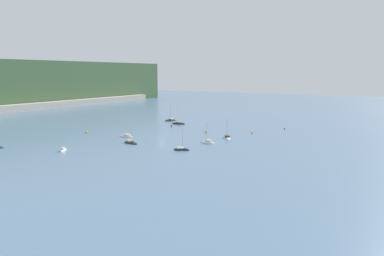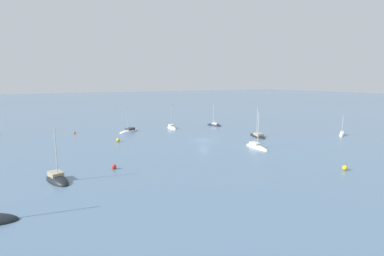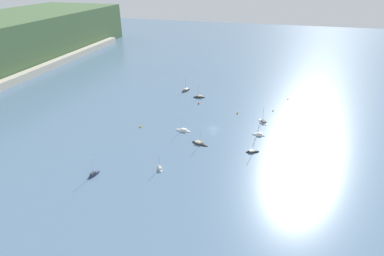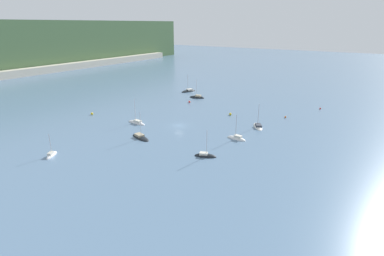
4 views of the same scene
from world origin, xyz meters
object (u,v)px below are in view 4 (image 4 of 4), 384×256
(mooring_buoy_3, at_px, (320,108))
(mooring_buoy_4, at_px, (230,114))
(sailboat_1, at_px, (205,156))
(sailboat_5, at_px, (189,91))
(sailboat_3, at_px, (52,156))
(sailboat_8, at_px, (237,139))
(sailboat_0, at_px, (197,98))
(sailboat_4, at_px, (137,123))
(sailboat_7, at_px, (258,127))
(mooring_buoy_1, at_px, (92,114))
(mooring_buoy_0, at_px, (285,117))
(sailboat_2, at_px, (141,138))
(mooring_buoy_2, at_px, (189,102))

(mooring_buoy_3, relative_size, mooring_buoy_4, 0.66)
(sailboat_1, relative_size, sailboat_5, 0.86)
(sailboat_5, bearing_deg, sailboat_3, 26.93)
(sailboat_3, relative_size, sailboat_8, 0.80)
(sailboat_0, distance_m, sailboat_4, 39.04)
(sailboat_7, height_order, sailboat_8, sailboat_7)
(sailboat_3, bearing_deg, sailboat_5, -21.32)
(mooring_buoy_1, bearing_deg, sailboat_7, -69.89)
(sailboat_5, distance_m, mooring_buoy_4, 40.32)
(sailboat_8, xyz_separation_m, mooring_buoy_0, (26.42, -5.16, 0.19))
(mooring_buoy_3, bearing_deg, sailboat_3, 150.44)
(sailboat_2, relative_size, sailboat_5, 0.93)
(sailboat_8, relative_size, mooring_buoy_0, 12.76)
(sailboat_4, xyz_separation_m, sailboat_7, (17.47, -32.93, -0.00))
(sailboat_3, bearing_deg, sailboat_7, -65.75)
(mooring_buoy_0, relative_size, mooring_buoy_3, 1.07)
(mooring_buoy_2, height_order, mooring_buoy_4, mooring_buoy_4)
(sailboat_3, bearing_deg, mooring_buoy_0, -62.14)
(sailboat_4, relative_size, mooring_buoy_1, 10.36)
(sailboat_5, xyz_separation_m, mooring_buoy_4, (-23.37, -32.86, 0.34))
(sailboat_7, height_order, mooring_buoy_1, sailboat_7)
(sailboat_0, xyz_separation_m, mooring_buoy_2, (-8.59, -1.87, 0.29))
(sailboat_3, height_order, sailboat_5, sailboat_5)
(sailboat_0, xyz_separation_m, sailboat_8, (-34.24, -34.32, 0.01))
(sailboat_4, xyz_separation_m, mooring_buoy_2, (30.38, 0.52, 0.28))
(sailboat_3, relative_size, mooring_buoy_4, 7.14)
(sailboat_1, xyz_separation_m, mooring_buoy_3, (58.20, -13.80, 0.19))
(sailboat_0, xyz_separation_m, sailboat_2, (-47.76, -12.08, -0.00))
(sailboat_4, distance_m, mooring_buoy_3, 65.96)
(mooring_buoy_1, distance_m, mooring_buoy_2, 36.98)
(sailboat_8, bearing_deg, sailboat_1, 88.51)
(sailboat_7, distance_m, mooring_buoy_0, 14.29)
(sailboat_3, height_order, mooring_buoy_0, sailboat_3)
(sailboat_8, relative_size, mooring_buoy_2, 9.86)
(sailboat_4, height_order, mooring_buoy_0, sailboat_4)
(mooring_buoy_4, bearing_deg, mooring_buoy_2, 72.90)
(sailboat_1, xyz_separation_m, mooring_buoy_0, (40.58, -6.47, 0.21))
(sailboat_5, bearing_deg, sailboat_1, 54.67)
(sailboat_3, distance_m, sailboat_5, 77.36)
(sailboat_7, relative_size, mooring_buoy_0, 12.53)
(mooring_buoy_3, bearing_deg, mooring_buoy_2, 112.24)
(sailboat_4, distance_m, mooring_buoy_0, 48.43)
(sailboat_7, bearing_deg, mooring_buoy_4, 28.77)
(sailboat_2, relative_size, mooring_buoy_4, 9.28)
(mooring_buoy_2, bearing_deg, sailboat_3, -179.21)
(sailboat_2, height_order, mooring_buoy_3, sailboat_2)
(sailboat_2, relative_size, mooring_buoy_3, 14.07)
(sailboat_0, relative_size, sailboat_1, 1.18)
(sailboat_7, relative_size, sailboat_8, 0.98)
(sailboat_8, distance_m, mooring_buoy_2, 41.37)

